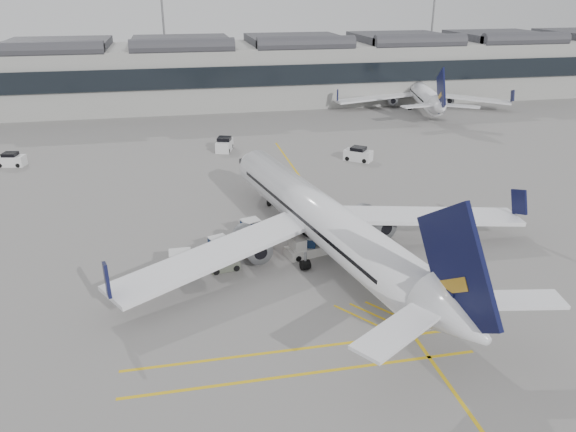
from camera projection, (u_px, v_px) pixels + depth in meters
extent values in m
plane|color=gray|center=(245.00, 278.00, 44.64)|extent=(220.00, 220.00, 0.00)
cube|color=#9E9E99|center=(194.00, 75.00, 107.67)|extent=(200.00, 20.00, 11.00)
cube|color=black|center=(196.00, 78.00, 98.06)|extent=(200.00, 0.50, 3.60)
cube|color=#38383D|center=(192.00, 42.00, 105.29)|extent=(200.00, 18.00, 1.40)
cylinder|color=slate|center=(164.00, 32.00, 116.71)|extent=(0.44, 0.44, 25.00)
cylinder|color=slate|center=(432.00, 28.00, 127.98)|extent=(0.44, 0.44, 25.00)
cube|color=gold|center=(331.00, 221.00, 55.56)|extent=(0.25, 60.00, 0.01)
cylinder|color=white|center=(320.00, 217.00, 47.96)|extent=(10.17, 31.04, 3.87)
cone|color=white|center=(250.00, 162.00, 62.78)|extent=(4.64, 4.83, 3.87)
cone|color=white|center=(458.00, 319.00, 32.63)|extent=(4.81, 5.64, 3.87)
cube|color=white|center=(216.00, 255.00, 43.38)|extent=(17.03, 11.95, 0.36)
cube|color=white|center=(424.00, 216.00, 50.63)|extent=(17.81, 5.54, 0.36)
cylinder|color=slate|center=(253.00, 244.00, 46.81)|extent=(2.88, 4.08, 2.16)
cylinder|color=slate|center=(375.00, 222.00, 51.24)|extent=(2.88, 4.08, 2.16)
cube|color=black|center=(457.00, 270.00, 32.05)|extent=(1.92, 7.73, 8.63)
cylinder|color=black|center=(269.00, 203.00, 59.10)|extent=(0.42, 0.70, 0.66)
cylinder|color=black|center=(305.00, 265.00, 45.91)|extent=(0.88, 0.96, 0.82)
cylinder|color=black|center=(360.00, 254.00, 47.82)|extent=(0.88, 0.96, 0.82)
cylinder|color=white|center=(421.00, 92.00, 105.53)|extent=(9.29, 27.16, 3.39)
cone|color=white|center=(406.00, 79.00, 119.70)|extent=(4.11, 4.27, 3.39)
cone|color=white|center=(440.00, 107.00, 90.88)|extent=(4.27, 4.98, 3.39)
cube|color=white|center=(376.00, 98.00, 104.73)|extent=(15.58, 4.64, 0.32)
cube|color=white|center=(468.00, 98.00, 104.45)|extent=(14.85, 10.64, 0.32)
cylinder|color=slate|center=(392.00, 99.00, 106.59)|extent=(2.57, 3.59, 1.90)
cylinder|color=slate|center=(447.00, 100.00, 106.41)|extent=(2.57, 3.59, 1.90)
cube|color=black|center=(441.00, 91.00, 90.42)|extent=(1.78, 6.76, 7.56)
cylinder|color=black|center=(409.00, 96.00, 116.10)|extent=(0.37, 0.62, 0.58)
cylinder|color=black|center=(410.00, 108.00, 104.43)|extent=(0.78, 0.84, 0.72)
cylinder|color=black|center=(434.00, 108.00, 104.36)|extent=(0.78, 0.84, 0.72)
cube|color=silver|center=(310.00, 250.00, 48.58)|extent=(4.64, 2.78, 0.80)
cube|color=black|center=(322.00, 237.00, 48.71)|extent=(4.07, 2.22, 1.69)
cube|color=silver|center=(298.00, 244.00, 47.75)|extent=(1.38, 1.70, 1.03)
cylinder|color=black|center=(298.00, 259.00, 47.31)|extent=(0.54, 0.33, 0.50)
cylinder|color=black|center=(290.00, 251.00, 48.63)|extent=(0.54, 0.33, 0.50)
cylinder|color=black|center=(331.00, 251.00, 48.64)|extent=(0.54, 0.33, 0.50)
cylinder|color=black|center=(322.00, 244.00, 49.96)|extent=(0.54, 0.33, 0.50)
cube|color=gray|center=(307.00, 252.00, 48.71)|extent=(1.96, 1.81, 0.11)
cube|color=navy|center=(308.00, 244.00, 48.43)|extent=(1.82, 1.71, 1.36)
cube|color=silver|center=(308.00, 236.00, 48.16)|extent=(1.88, 1.77, 0.09)
cylinder|color=black|center=(299.00, 254.00, 48.38)|extent=(0.23, 0.16, 0.21)
cylinder|color=black|center=(301.00, 249.00, 49.31)|extent=(0.23, 0.16, 0.21)
cylinder|color=black|center=(314.00, 256.00, 48.17)|extent=(0.23, 0.16, 0.21)
cylinder|color=black|center=(316.00, 250.00, 49.10)|extent=(0.23, 0.16, 0.21)
cube|color=gray|center=(251.00, 236.00, 51.70)|extent=(2.05, 1.84, 0.12)
cube|color=navy|center=(251.00, 228.00, 51.39)|extent=(1.89, 1.75, 1.46)
cube|color=silver|center=(251.00, 220.00, 51.09)|extent=(1.95, 1.82, 0.10)
cylinder|color=black|center=(247.00, 241.00, 50.96)|extent=(0.24, 0.16, 0.22)
cylinder|color=black|center=(242.00, 236.00, 51.87)|extent=(0.24, 0.16, 0.22)
cylinder|color=black|center=(261.00, 238.00, 51.58)|extent=(0.24, 0.16, 0.22)
cylinder|color=black|center=(255.00, 233.00, 52.48)|extent=(0.24, 0.16, 0.22)
cube|color=gray|center=(181.00, 271.00, 45.34)|extent=(1.85, 1.53, 0.13)
cube|color=navy|center=(181.00, 262.00, 45.01)|extent=(1.69, 1.47, 1.58)
cube|color=silver|center=(180.00, 252.00, 44.69)|extent=(1.75, 1.53, 0.11)
cylinder|color=black|center=(172.00, 276.00, 44.69)|extent=(0.24, 0.11, 0.24)
cylinder|color=black|center=(172.00, 270.00, 45.77)|extent=(0.24, 0.11, 0.24)
cylinder|color=black|center=(191.00, 275.00, 44.98)|extent=(0.24, 0.11, 0.24)
cylinder|color=black|center=(191.00, 268.00, 46.06)|extent=(0.24, 0.11, 0.24)
cube|color=gray|center=(219.00, 253.00, 48.41)|extent=(1.96, 1.79, 0.11)
cube|color=navy|center=(219.00, 246.00, 48.13)|extent=(1.81, 1.70, 1.36)
cube|color=silver|center=(218.00, 238.00, 47.85)|extent=(1.87, 1.76, 0.09)
cylinder|color=black|center=(215.00, 258.00, 47.71)|extent=(0.23, 0.16, 0.21)
cylinder|color=black|center=(210.00, 254.00, 48.52)|extent=(0.23, 0.16, 0.21)
cylinder|color=black|center=(229.00, 254.00, 48.36)|extent=(0.23, 0.16, 0.21)
cylinder|color=black|center=(223.00, 250.00, 49.17)|extent=(0.23, 0.16, 0.21)
imported|color=#F0410C|center=(291.00, 242.00, 49.07)|extent=(0.70, 0.62, 1.61)
imported|color=#FD590D|center=(268.00, 241.00, 49.13)|extent=(1.07, 1.07, 1.75)
cube|color=#515649|center=(224.00, 264.00, 45.85)|extent=(2.58, 1.83, 0.94)
cube|color=#515649|center=(224.00, 258.00, 45.63)|extent=(1.32, 1.32, 0.47)
cylinder|color=black|center=(216.00, 272.00, 45.12)|extent=(0.56, 0.33, 0.53)
cylinder|color=black|center=(212.00, 265.00, 46.17)|extent=(0.56, 0.33, 0.53)
cylinder|color=black|center=(236.00, 268.00, 45.72)|extent=(0.56, 0.33, 0.53)
cylinder|color=black|center=(232.00, 262.00, 46.77)|extent=(0.56, 0.33, 0.53)
cone|color=#F24C0A|center=(285.00, 175.00, 67.91)|extent=(0.40, 0.40, 0.56)
cone|color=#F24C0A|center=(403.00, 218.00, 55.56)|extent=(0.37, 0.37, 0.51)
cube|color=silver|center=(11.00, 161.00, 72.07)|extent=(3.68, 2.35, 1.32)
cube|color=black|center=(10.00, 155.00, 71.77)|extent=(1.99, 1.92, 0.57)
cylinder|color=black|center=(0.00, 165.00, 71.52)|extent=(0.60, 0.32, 0.57)
cylinder|color=black|center=(6.00, 162.00, 72.92)|extent=(0.60, 0.32, 0.57)
cylinder|color=black|center=(18.00, 165.00, 71.52)|extent=(0.60, 0.32, 0.57)
cylinder|color=black|center=(23.00, 162.00, 72.92)|extent=(0.60, 0.32, 0.57)
cube|color=silver|center=(224.00, 146.00, 78.65)|extent=(2.88, 4.13, 1.46)
cube|color=black|center=(224.00, 139.00, 78.31)|extent=(2.24, 2.31, 0.62)
cylinder|color=black|center=(229.00, 151.00, 77.59)|extent=(0.40, 0.66, 0.62)
cylinder|color=black|center=(217.00, 151.00, 77.73)|extent=(0.40, 0.66, 0.62)
cylinder|color=black|center=(232.00, 146.00, 79.89)|extent=(0.40, 0.66, 0.62)
cylinder|color=black|center=(221.00, 146.00, 80.03)|extent=(0.40, 0.66, 0.62)
cube|color=silver|center=(358.00, 155.00, 74.25)|extent=(3.90, 3.66, 1.39)
cube|color=black|center=(358.00, 149.00, 73.93)|extent=(2.46, 2.44, 0.60)
cylinder|color=black|center=(347.00, 159.00, 74.27)|extent=(0.60, 0.55, 0.60)
cylinder|color=black|center=(352.00, 156.00, 75.57)|extent=(0.60, 0.55, 0.60)
cylinder|color=black|center=(364.00, 161.00, 73.24)|extent=(0.60, 0.55, 0.60)
cylinder|color=black|center=(369.00, 158.00, 74.54)|extent=(0.60, 0.55, 0.60)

